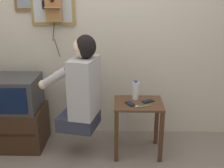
# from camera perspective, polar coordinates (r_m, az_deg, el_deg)

# --- Properties ---
(wall_back) EXTENTS (6.80, 0.05, 2.55)m
(wall_back) POSITION_cam_1_polar(r_m,az_deg,el_deg) (3.10, -1.44, 12.00)
(wall_back) COLOR beige
(wall_back) RESTS_ON ground_plane
(side_table) EXTENTS (0.49, 0.40, 0.56)m
(side_table) POSITION_cam_1_polar(r_m,az_deg,el_deg) (2.88, 5.32, -6.26)
(side_table) COLOR #51331E
(side_table) RESTS_ON ground_plane
(person) EXTENTS (0.57, 0.48, 0.93)m
(person) POSITION_cam_1_polar(r_m,az_deg,el_deg) (2.72, -6.14, -0.56)
(person) COLOR #2D3347
(person) RESTS_ON ground_plane
(tv_stand) EXTENTS (0.66, 0.48, 0.44)m
(tv_stand) POSITION_cam_1_polar(r_m,az_deg,el_deg) (3.27, -19.24, -8.13)
(tv_stand) COLOR #382316
(tv_stand) RESTS_ON ground_plane
(television) EXTENTS (0.54, 0.45, 0.35)m
(television) POSITION_cam_1_polar(r_m,az_deg,el_deg) (3.10, -19.56, -1.77)
(television) COLOR #38383A
(television) RESTS_ON tv_stand
(wall_phone_antique) EXTENTS (0.21, 0.18, 0.80)m
(wall_phone_antique) POSITION_cam_1_polar(r_m,az_deg,el_deg) (3.07, -11.81, 15.97)
(wall_phone_antique) COLOR #9E6B3D
(cell_phone_held) EXTENTS (0.11, 0.14, 0.01)m
(cell_phone_held) POSITION_cam_1_polar(r_m,az_deg,el_deg) (2.77, 3.71, -4.01)
(cell_phone_held) COLOR black
(cell_phone_held) RESTS_ON side_table
(cell_phone_spare) EXTENTS (0.14, 0.11, 0.01)m
(cell_phone_spare) POSITION_cam_1_polar(r_m,az_deg,el_deg) (2.85, 7.33, -3.48)
(cell_phone_spare) COLOR black
(cell_phone_spare) RESTS_ON side_table
(water_bottle) EXTENTS (0.06, 0.06, 0.20)m
(water_bottle) POSITION_cam_1_polar(r_m,az_deg,el_deg) (2.87, 4.82, -1.33)
(water_bottle) COLOR silver
(water_bottle) RESTS_ON side_table
(toothbrush) EXTENTS (0.16, 0.07, 0.02)m
(toothbrush) POSITION_cam_1_polar(r_m,az_deg,el_deg) (2.72, 6.07, -4.53)
(toothbrush) COLOR #4CBF66
(toothbrush) RESTS_ON side_table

